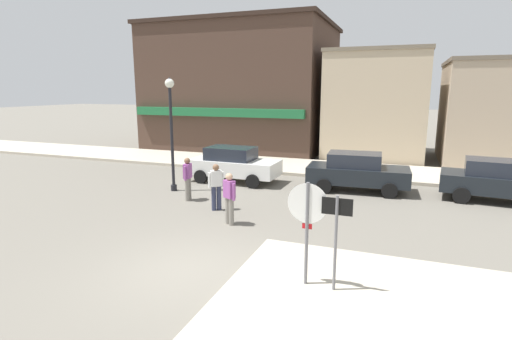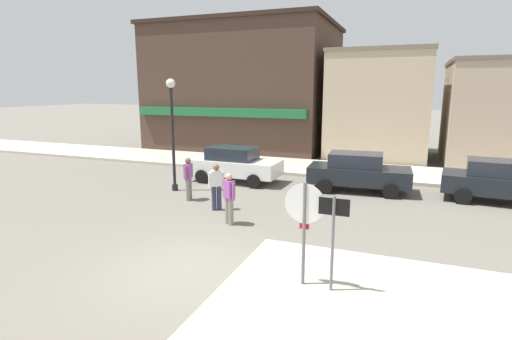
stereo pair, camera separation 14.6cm
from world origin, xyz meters
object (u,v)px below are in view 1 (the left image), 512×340
stop_sign (307,220)px  one_way_sign (336,234)px  pedestrian_crossing_far (188,178)px  parked_car_second (357,171)px  pedestrian_kerb_side (216,186)px  pedestrian_crossing_near (229,197)px  lamp_post (171,118)px  parked_car_third (499,180)px  parked_car_nearest (233,164)px

stop_sign → one_way_sign: size_ratio=1.10×
one_way_sign → pedestrian_crossing_far: bearing=140.7°
parked_car_second → pedestrian_kerb_side: bearing=-133.4°
pedestrian_kerb_side → pedestrian_crossing_near: bearing=-49.1°
pedestrian_crossing_near → pedestrian_crossing_far: 3.21m
lamp_post → pedestrian_kerb_side: 3.94m
lamp_post → pedestrian_crossing_near: 5.30m
parked_car_second → pedestrian_crossing_near: (-3.14, -5.60, 0.06)m
parked_car_second → pedestrian_crossing_far: bearing=-147.3°
pedestrian_crossing_far → pedestrian_kerb_side: same height
one_way_sign → pedestrian_kerb_side: one_way_sign is taller
parked_car_third → one_way_sign: bearing=-116.4°
pedestrian_kerb_side → lamp_post: bearing=147.6°
pedestrian_crossing_near → parked_car_nearest: bearing=112.6°
one_way_sign → pedestrian_crossing_near: 4.98m
parked_car_nearest → pedestrian_crossing_far: pedestrian_crossing_far is taller
lamp_post → parked_car_second: (7.00, 2.62, -2.15)m
parked_car_third → stop_sign: bearing=-119.5°
parked_car_nearest → pedestrian_crossing_far: (-0.35, -3.41, 0.06)m
one_way_sign → parked_car_nearest: (-5.97, 8.59, -0.52)m
parked_car_second → parked_car_nearest: bearing=-177.2°
pedestrian_crossing_far → parked_car_second: bearing=32.7°
parked_car_second → parked_car_third: size_ratio=0.99×
lamp_post → pedestrian_kerb_side: bearing=-32.4°
stop_sign → pedestrian_crossing_far: bearing=138.2°
stop_sign → pedestrian_crossing_near: 4.54m
one_way_sign → pedestrian_crossing_far: size_ratio=1.30×
pedestrian_crossing_near → parked_car_second: bearing=60.7°
stop_sign → pedestrian_kerb_side: size_ratio=1.43×
one_way_sign → pedestrian_crossing_far: 8.18m
parked_car_third → pedestrian_crossing_near: 10.04m
lamp_post → parked_car_nearest: (1.63, 2.36, -2.15)m
lamp_post → pedestrian_crossing_far: bearing=-39.3°
lamp_post → parked_car_second: 7.77m
pedestrian_crossing_far → parked_car_nearest: bearing=84.2°
parked_car_nearest → pedestrian_crossing_near: bearing=-67.4°
parked_car_nearest → pedestrian_crossing_near: (2.22, -5.34, 0.06)m
stop_sign → pedestrian_crossing_far: (-5.73, 5.12, -0.65)m
parked_car_nearest → parked_car_second: 5.37m
pedestrian_crossing_near → pedestrian_kerb_side: same height
one_way_sign → pedestrian_crossing_near: one_way_sign is taller
one_way_sign → pedestrian_crossing_far: (-6.32, 5.18, -0.46)m
parked_car_third → pedestrian_kerb_side: 10.32m
stop_sign → lamp_post: bearing=138.6°
stop_sign → pedestrian_kerb_side: bearing=133.7°
one_way_sign → parked_car_second: 8.88m
parked_car_nearest → pedestrian_crossing_far: size_ratio=2.50×
parked_car_nearest → parked_car_third: 10.45m
parked_car_second → parked_car_third: bearing=1.8°
one_way_sign → parked_car_second: size_ratio=0.51×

